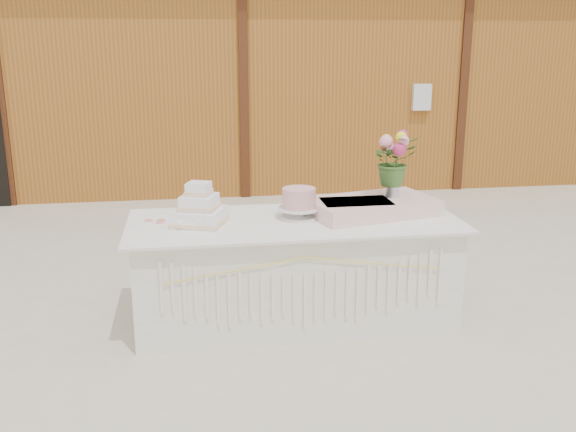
{
  "coord_description": "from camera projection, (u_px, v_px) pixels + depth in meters",
  "views": [
    {
      "loc": [
        -0.74,
        -4.42,
        2.02
      ],
      "look_at": [
        0.0,
        0.3,
        0.72
      ],
      "focal_mm": 40.0,
      "sensor_mm": 36.0,
      "label": 1
    }
  ],
  "objects": [
    {
      "name": "ground",
      "position": [
        294.0,
        318.0,
        4.85
      ],
      "size": [
        80.0,
        80.0,
        0.0
      ],
      "primitive_type": "plane",
      "color": "beige",
      "rests_on": "ground"
    },
    {
      "name": "wedding_cake",
      "position": [
        199.0,
        210.0,
        4.52
      ],
      "size": [
        0.43,
        0.43,
        0.3
      ],
      "rotation": [
        0.0,
        0.0,
        -0.35
      ],
      "color": "white",
      "rests_on": "cake_table"
    },
    {
      "name": "cake_table",
      "position": [
        294.0,
        270.0,
        4.74
      ],
      "size": [
        2.4,
        1.0,
        0.77
      ],
      "color": "white",
      "rests_on": "ground"
    },
    {
      "name": "flower_vase",
      "position": [
        393.0,
        188.0,
        4.83
      ],
      "size": [
        0.1,
        0.1,
        0.14
      ],
      "primitive_type": "cylinder",
      "color": "silver",
      "rests_on": "satin_runner"
    },
    {
      "name": "barn",
      "position": [
        232.0,
        64.0,
        10.12
      ],
      "size": [
        12.6,
        4.6,
        3.3
      ],
      "color": "#9A5B20",
      "rests_on": "ground"
    },
    {
      "name": "satin_runner",
      "position": [
        372.0,
        206.0,
        4.8
      ],
      "size": [
        1.02,
        0.74,
        0.12
      ],
      "primitive_type": "cube",
      "rotation": [
        0.0,
        0.0,
        0.24
      ],
      "color": "beige",
      "rests_on": "cake_table"
    },
    {
      "name": "bouquet",
      "position": [
        394.0,
        154.0,
        4.76
      ],
      "size": [
        0.39,
        0.35,
        0.38
      ],
      "primitive_type": "imported",
      "rotation": [
        0.0,
        0.0,
        0.2
      ],
      "color": "#3D6428",
      "rests_on": "flower_vase"
    },
    {
      "name": "loose_flowers",
      "position": [
        155.0,
        221.0,
        4.6
      ],
      "size": [
        0.18,
        0.32,
        0.02
      ],
      "primitive_type": null,
      "rotation": [
        0.0,
        0.0,
        0.2
      ],
      "color": "pink",
      "rests_on": "cake_table"
    },
    {
      "name": "pink_cake_stand",
      "position": [
        299.0,
        201.0,
        4.67
      ],
      "size": [
        0.31,
        0.31,
        0.22
      ],
      "color": "white",
      "rests_on": "cake_table"
    }
  ]
}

